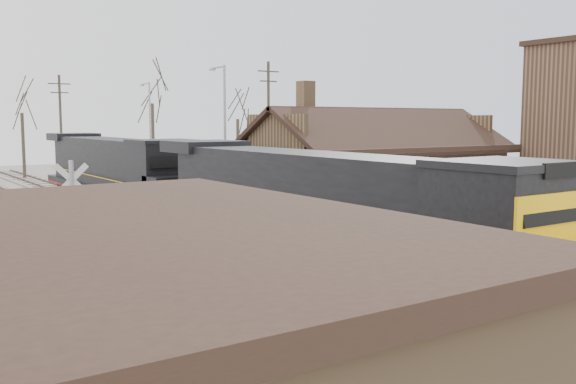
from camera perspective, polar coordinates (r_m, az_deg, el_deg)
name	(u,v)px	position (r m, az deg, el deg)	size (l,w,h in m)	color
ground	(345,288)	(22.11, 5.11, -8.50)	(140.00, 140.00, 0.00)	gray
road	(345,288)	(22.11, 5.11, -8.46)	(60.00, 9.00, 0.03)	#5A5A5F
parking_lot	(555,224)	(38.06, 22.61, -2.65)	(22.00, 26.00, 0.03)	#5A5A5F
track_main	(167,226)	(34.77, -10.72, -3.00)	(3.40, 90.00, 0.24)	gray
track_siding	(82,235)	(33.28, -17.86, -3.62)	(3.40, 90.00, 0.24)	gray
depot	(375,176)	(38.43, 7.70, 1.45)	(15.20, 9.31, 7.90)	#906F4A
locomotive_lead	(331,213)	(22.23, 3.86, -1.88)	(3.17, 21.25, 4.72)	black
locomotive_trailing	(118,172)	(41.28, -14.84, 1.74)	(3.17, 21.25, 4.47)	black
crossbuck_near	(526,261)	(19.44, 20.40, -5.78)	(1.02, 0.27, 3.57)	#A5A8AD
crossbuck_far	(73,229)	(22.77, -18.53, -3.17)	(1.23, 0.34, 4.34)	#A5A8AD
streetlight_b	(224,128)	(43.16, -5.71, 5.72)	(0.25, 2.04, 9.30)	#A5A8AD
streetlight_c	(150,127)	(58.81, -12.20, 5.64)	(0.25, 2.04, 9.04)	#A5A8AD
utility_pole_b	(61,126)	(62.70, -19.54, 5.52)	(2.00, 0.24, 9.80)	#382D23
utility_pole_c	(269,123)	(53.19, -1.74, 6.15)	(2.00, 0.24, 10.46)	#382D23
tree_c	(21,102)	(67.37, -22.62, 7.40)	(4.27, 4.27, 10.46)	#382D23
tree_d	(152,91)	(62.53, -12.00, 8.81)	(4.85, 4.85, 11.89)	#382D23
tree_e	(238,109)	(63.34, -4.51, 7.35)	(3.88, 3.88, 9.50)	#382D23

